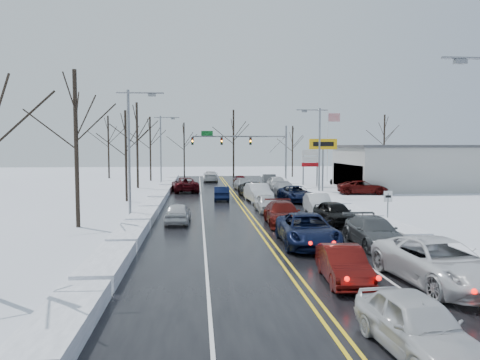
{
  "coord_description": "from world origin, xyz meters",
  "views": [
    {
      "loc": [
        -3.85,
        -36.52,
        5.22
      ],
      "look_at": [
        -0.49,
        0.28,
        2.5
      ],
      "focal_mm": 35.0,
      "sensor_mm": 36.0,
      "label": 1
    }
  ],
  "objects": [
    {
      "name": "ground",
      "position": [
        0.0,
        0.0,
        0.0
      ],
      "size": [
        160.0,
        160.0,
        0.0
      ],
      "primitive_type": "plane",
      "color": "silver",
      "rests_on": "ground"
    },
    {
      "name": "road_surface",
      "position": [
        0.0,
        2.0,
        0.01
      ],
      "size": [
        14.0,
        84.0,
        0.01
      ],
      "primitive_type": "cube",
      "color": "black",
      "rests_on": "ground"
    },
    {
      "name": "snow_bank_left",
      "position": [
        -7.6,
        2.0,
        0.0
      ],
      "size": [
        1.57,
        72.0,
        0.65
      ],
      "primitive_type": "cube",
      "color": "white",
      "rests_on": "ground"
    },
    {
      "name": "snow_bank_right",
      "position": [
        7.6,
        2.0,
        0.0
      ],
      "size": [
        1.57,
        72.0,
        0.65
      ],
      "primitive_type": "cube",
      "color": "white",
      "rests_on": "ground"
    },
    {
      "name": "traffic_signal_mast",
      "position": [
        3.45,
        27.99,
        5.48
      ],
      "size": [
        13.28,
        0.39,
        8.0
      ],
      "color": "slate",
      "rests_on": "ground"
    },
    {
      "name": "tires_plus_sign",
      "position": [
        10.5,
        15.99,
        4.99
      ],
      "size": [
        3.2,
        0.34,
        6.0
      ],
      "color": "slate",
      "rests_on": "ground"
    },
    {
      "name": "used_vehicles_sign",
      "position": [
        10.5,
        22.0,
        3.32
      ],
      "size": [
        2.2,
        0.22,
        4.65
      ],
      "color": "slate",
      "rests_on": "ground"
    },
    {
      "name": "speed_limit_sign",
      "position": [
        8.2,
        -8.0,
        1.63
      ],
      "size": [
        0.55,
        0.09,
        2.35
      ],
      "color": "slate",
      "rests_on": "ground"
    },
    {
      "name": "flagpole",
      "position": [
        15.17,
        30.0,
        5.93
      ],
      "size": [
        1.87,
        1.2,
        10.0
      ],
      "color": "silver",
      "rests_on": "ground"
    },
    {
      "name": "dealership_building",
      "position": [
        23.98,
        18.0,
        2.66
      ],
      "size": [
        20.4,
        12.4,
        5.3
      ],
      "color": "#AAAAA5",
      "rests_on": "ground"
    },
    {
      "name": "streetlight_ne",
      "position": [
        8.3,
        10.0,
        5.31
      ],
      "size": [
        3.2,
        0.25,
        9.0
      ],
      "color": "slate",
      "rests_on": "ground"
    },
    {
      "name": "streetlight_sw",
      "position": [
        -8.3,
        -4.0,
        5.31
      ],
      "size": [
        3.2,
        0.25,
        9.0
      ],
      "color": "slate",
      "rests_on": "ground"
    },
    {
      "name": "streetlight_nw",
      "position": [
        -8.3,
        24.0,
        5.31
      ],
      "size": [
        3.2,
        0.25,
        9.0
      ],
      "color": "slate",
      "rests_on": "ground"
    },
    {
      "name": "tree_left_b",
      "position": [
        -11.5,
        -6.0,
        6.99
      ],
      "size": [
        4.0,
        4.0,
        10.0
      ],
      "color": "#2D231C",
      "rests_on": "ground"
    },
    {
      "name": "tree_left_c",
      "position": [
        -10.5,
        8.0,
        5.94
      ],
      "size": [
        3.4,
        3.4,
        8.5
      ],
      "color": "#2D231C",
      "rests_on": "ground"
    },
    {
      "name": "tree_left_d",
      "position": [
        -11.2,
        22.0,
        7.33
      ],
      "size": [
        4.2,
        4.2,
        10.5
      ],
      "color": "#2D231C",
      "rests_on": "ground"
    },
    {
      "name": "tree_left_e",
      "position": [
        -10.8,
        34.0,
        6.64
      ],
      "size": [
        3.8,
        3.8,
        9.5
      ],
      "color": "#2D231C",
      "rests_on": "ground"
    },
    {
      "name": "tree_far_a",
      "position": [
        -18.0,
        40.0,
        6.99
      ],
      "size": [
        4.0,
        4.0,
        10.0
      ],
      "color": "#2D231C",
      "rests_on": "ground"
    },
    {
      "name": "tree_far_b",
      "position": [
        -6.0,
        41.0,
        6.29
      ],
      "size": [
        3.6,
        3.6,
        9.0
      ],
      "color": "#2D231C",
      "rests_on": "ground"
    },
    {
      "name": "tree_far_c",
      "position": [
        2.0,
        39.0,
        7.68
      ],
      "size": [
        4.4,
        4.4,
        11.0
      ],
      "color": "#2D231C",
      "rests_on": "ground"
    },
    {
      "name": "tree_far_d",
      "position": [
        12.0,
        40.5,
        5.94
      ],
      "size": [
        3.4,
        3.4,
        8.5
      ],
      "color": "#2D231C",
      "rests_on": "ground"
    },
    {
      "name": "tree_far_e",
      "position": [
        28.0,
        41.0,
        7.33
      ],
      "size": [
        4.2,
        4.2,
        10.5
      ],
      "color": "#2D231C",
      "rests_on": "ground"
    },
    {
      "name": "queued_car_0",
      "position": [
        1.59,
        -25.61,
        0.0
      ],
      "size": [
        2.1,
        4.55,
        1.51
      ],
      "primitive_type": "imported",
      "rotation": [
        0.0,
        0.0,
        0.07
      ],
      "color": "silver",
      "rests_on": "ground"
    },
    {
      "name": "queued_car_1",
      "position": [
        1.68,
        -19.39,
        0.0
      ],
      "size": [
        1.75,
        4.25,
        1.37
      ],
      "primitive_type": "imported",
      "rotation": [
        0.0,
        0.0,
        -0.07
      ],
      "color": "#550E0B",
      "rests_on": "ground"
    },
    {
      "name": "queued_car_2",
      "position": [
        1.85,
        -12.78,
        0.0
      ],
      "size": [
        2.99,
        6.05,
        1.65
      ],
      "primitive_type": "imported",
      "rotation": [
        0.0,
        0.0,
        -0.04
      ],
      "color": "#0B1333",
      "rests_on": "ground"
    },
    {
      "name": "queued_car_3",
      "position": [
        1.7,
        -6.49,
        0.0
      ],
      "size": [
        2.32,
        5.35,
        1.53
      ],
      "primitive_type": "imported",
      "rotation": [
        0.0,
        0.0,
        -0.03
      ],
      "color": "#500E0A",
      "rests_on": "ground"
    },
    {
      "name": "queued_car_4",
      "position": [
        1.58,
        -0.3,
        0.0
      ],
      "size": [
        1.76,
        4.16,
        1.4
      ],
      "primitive_type": "imported",
      "rotation": [
        0.0,
        0.0,
        0.03
      ],
      "color": "silver",
      "rests_on": "ground"
    },
    {
      "name": "queued_car_5",
      "position": [
        1.73,
        6.12,
        0.0
      ],
      "size": [
        2.27,
        5.35,
        1.72
      ],
      "primitive_type": "imported",
      "rotation": [
        0.0,
        0.0,
        0.09
      ],
      "color": "silver",
      "rests_on": "ground"
    },
    {
      "name": "queued_car_6",
      "position": [
        1.84,
        10.39,
        0.0
      ],
      "size": [
        2.86,
        5.67,
        1.54
      ],
      "primitive_type": "imported",
      "rotation": [
        0.0,
        0.0,
        0.06
      ],
      "color": "black",
      "rests_on": "ground"
    },
    {
      "name": "queued_car_7",
      "position": [
        1.57,
        17.92,
        0.0
      ],
      "size": [
        2.42,
        4.89,
        1.37
      ],
      "primitive_type": "imported",
      "rotation": [
        0.0,
        0.0,
        0.11
      ],
      "color": "#9DA0A5",
      "rests_on": "ground"
    },
    {
      "name": "queued_car_8",
      "position": [
        1.81,
        24.97,
        0.0
      ],
      "size": [
        1.74,
        4.0,
        1.34
      ],
      "primitive_type": "imported",
      "rotation": [
        0.0,
        0.0,
        0.04
      ],
      "color": "#48090F",
      "rests_on": "ground"
    },
    {
      "name": "queued_car_10",
      "position": [
        5.15,
        -20.08,
        0.0
      ],
      "size": [
        3.4,
        6.42,
        1.72
      ],
      "primitive_type": "imported",
      "rotation": [
        0.0,
        0.0,
        0.09
      ],
      "color": "white",
      "rests_on": "ground"
    },
    {
      "name": "queued_car_11",
      "position": [
        5.23,
        -13.3,
        0.0
      ],
      "size": [
        2.17,
        5.21,
        1.5
      ],
      "primitive_type": "imported",
      "rotation": [
        0.0,
        0.0,
        -0.01
      ],
      "color": "#45484B",
      "rests_on": "ground"
    },
    {
      "name": "queued_car_12",
      "position": [
        5.23,
        -6.44,
        0.0
      ],
      "size": [
        2.26,
        4.65,
        1.53
      ],
      "primitive_type": "imported",
      "rotation": [
        0.0,
        0.0,
        0.1
      ],
      "color": "black",
      "rests_on": "ground"
    },
    {
      "name": "queued_car_13",
      "position": [
        5.33,
        -1.67,
        0.0
      ],
      "size": [
        1.94,
        4.76,
        1.54
      ],
      "primitive_type": "imported",
      "rotation": [
        0.0,
        0.0,
        -0.07
      ],
      "color": "silver",
      "rests_on": "ground"
    },
    {
      "name": "queued_car_14",
      "position": [
        5.3,
        6.18,
        0.0
      ],
      "size": [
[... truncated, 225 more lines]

